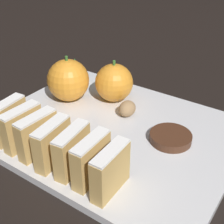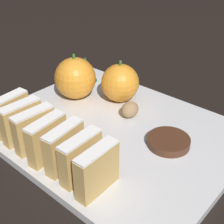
{
  "view_description": "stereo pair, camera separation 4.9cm",
  "coord_description": "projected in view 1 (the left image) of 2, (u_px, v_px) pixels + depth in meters",
  "views": [
    {
      "loc": [
        -0.34,
        -0.24,
        0.3
      ],
      "look_at": [
        0.0,
        0.0,
        0.04
      ],
      "focal_mm": 50.0,
      "sensor_mm": 36.0,
      "label": 1
    },
    {
      "loc": [
        -0.31,
        -0.28,
        0.3
      ],
      "look_at": [
        0.0,
        0.0,
        0.04
      ],
      "focal_mm": 50.0,
      "sensor_mm": 36.0,
      "label": 2
    }
  ],
  "objects": [
    {
      "name": "orange_near",
      "position": [
        68.0,
        80.0,
        0.57
      ],
      "size": [
        0.08,
        0.08,
        0.08
      ],
      "color": "orange",
      "rests_on": "serving_platter"
    },
    {
      "name": "orange_far",
      "position": [
        114.0,
        83.0,
        0.57
      ],
      "size": [
        0.07,
        0.07,
        0.08
      ],
      "color": "orange",
      "rests_on": "serving_platter"
    },
    {
      "name": "stollen_slice_third",
      "position": [
        72.0,
        151.0,
        0.41
      ],
      "size": [
        0.06,
        0.03,
        0.06
      ],
      "color": "tan",
      "rests_on": "serving_platter"
    },
    {
      "name": "serving_platter",
      "position": [
        112.0,
        131.0,
        0.51
      ],
      "size": [
        0.31,
        0.39,
        0.01
      ],
      "color": "silver",
      "rests_on": "ground_plane"
    },
    {
      "name": "stollen_slice_second",
      "position": [
        91.0,
        160.0,
        0.39
      ],
      "size": [
        0.06,
        0.02,
        0.06
      ],
      "color": "tan",
      "rests_on": "serving_platter"
    },
    {
      "name": "walnut",
      "position": [
        126.0,
        108.0,
        0.53
      ],
      "size": [
        0.03,
        0.03,
        0.03
      ],
      "color": "#9E7A51",
      "rests_on": "serving_platter"
    },
    {
      "name": "evergreen_sprig",
      "position": [
        75.0,
        71.0,
        0.63
      ],
      "size": [
        0.05,
        0.05,
        0.05
      ],
      "color": "#23662D",
      "rests_on": "serving_platter"
    },
    {
      "name": "stollen_slice_back",
      "position": [
        9.0,
        120.0,
        0.47
      ],
      "size": [
        0.06,
        0.02,
        0.06
      ],
      "color": "tan",
      "rests_on": "serving_platter"
    },
    {
      "name": "stollen_slice_sixth",
      "position": [
        22.0,
        128.0,
        0.45
      ],
      "size": [
        0.06,
        0.02,
        0.06
      ],
      "color": "tan",
      "rests_on": "serving_platter"
    },
    {
      "name": "chocolate_cookie",
      "position": [
        171.0,
        137.0,
        0.47
      ],
      "size": [
        0.06,
        0.06,
        0.01
      ],
      "color": "#472819",
      "rests_on": "serving_platter"
    },
    {
      "name": "stollen_slice_front",
      "position": [
        110.0,
        171.0,
        0.37
      ],
      "size": [
        0.06,
        0.02,
        0.06
      ],
      "color": "tan",
      "rests_on": "serving_platter"
    },
    {
      "name": "stollen_slice_fifth",
      "position": [
        37.0,
        135.0,
        0.44
      ],
      "size": [
        0.06,
        0.02,
        0.06
      ],
      "color": "tan",
      "rests_on": "serving_platter"
    },
    {
      "name": "ground_plane",
      "position": [
        112.0,
        134.0,
        0.51
      ],
      "size": [
        6.0,
        6.0,
        0.0
      ],
      "primitive_type": "plane",
      "color": "black"
    },
    {
      "name": "stollen_slice_fourth",
      "position": [
        53.0,
        144.0,
        0.42
      ],
      "size": [
        0.06,
        0.02,
        0.06
      ],
      "color": "tan",
      "rests_on": "serving_platter"
    }
  ]
}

